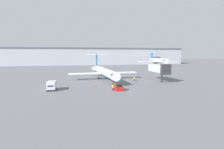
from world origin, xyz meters
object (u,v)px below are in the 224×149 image
at_px(airplane_parked_far_left, 158,61).
at_px(jet_bridge, 159,69).
at_px(worker_by_wing, 134,79).
at_px(traffic_cone_left, 95,84).
at_px(traffic_cone_right, 130,83).
at_px(pushback_tug, 118,88).
at_px(luggage_cart, 52,86).
at_px(airplane_main, 104,71).
at_px(worker_near_tug, 113,87).

height_order(airplane_parked_far_left, jet_bridge, airplane_parked_far_left).
bearing_deg(worker_by_wing, traffic_cone_left, -156.62).
height_order(traffic_cone_left, traffic_cone_right, traffic_cone_left).
bearing_deg(jet_bridge, worker_by_wing, 167.74).
relative_size(pushback_tug, luggage_cart, 1.17).
bearing_deg(traffic_cone_right, worker_by_wing, 58.13).
relative_size(worker_by_wing, traffic_cone_right, 2.13).
relative_size(airplane_main, worker_by_wing, 20.04).
relative_size(airplane_main, airplane_parked_far_left, 0.96).
height_order(luggage_cart, worker_by_wing, luggage_cart).
bearing_deg(traffic_cone_left, pushback_tug, -56.13).
bearing_deg(traffic_cone_left, jet_bridge, 11.02).
relative_size(luggage_cart, traffic_cone_left, 4.31).
bearing_deg(airplane_main, pushback_tug, -88.05).
bearing_deg(luggage_cart, traffic_cone_right, 14.65).
distance_m(airplane_main, luggage_cart, 24.20).
height_order(airplane_main, airplane_parked_far_left, airplane_parked_far_left).
bearing_deg(airplane_main, worker_near_tug, -92.05).
xyz_separation_m(worker_near_tug, worker_by_wing, (10.60, 14.45, 0.00)).
relative_size(pushback_tug, traffic_cone_right, 5.49).
relative_size(worker_near_tug, traffic_cone_left, 1.96).
height_order(airplane_main, pushback_tug, airplane_main).
bearing_deg(airplane_main, worker_by_wing, -34.61).
bearing_deg(airplane_parked_far_left, traffic_cone_right, -121.06).
relative_size(traffic_cone_left, airplane_parked_far_left, 0.02).
relative_size(traffic_cone_left, traffic_cone_right, 1.08).
height_order(pushback_tug, airplane_parked_far_left, airplane_parked_far_left).
bearing_deg(luggage_cart, traffic_cone_left, 21.92).
distance_m(traffic_cone_left, jet_bridge, 23.45).
height_order(pushback_tug, worker_by_wing, pushback_tug).
bearing_deg(airplane_main, airplane_parked_far_left, 51.70).
xyz_separation_m(traffic_cone_left, airplane_parked_far_left, (62.86, 86.85, 3.80)).
xyz_separation_m(worker_by_wing, traffic_cone_left, (-14.38, -6.22, -0.45)).
height_order(worker_near_tug, traffic_cone_right, worker_near_tug).
relative_size(luggage_cart, worker_near_tug, 2.19).
relative_size(worker_by_wing, airplane_parked_far_left, 0.05).
bearing_deg(traffic_cone_left, traffic_cone_right, 6.52).
xyz_separation_m(worker_by_wing, airplane_parked_far_left, (48.48, 80.64, 3.35)).
distance_m(worker_near_tug, airplane_parked_far_left, 112.00).
distance_m(airplane_main, worker_near_tug, 21.36).
bearing_deg(pushback_tug, airplane_main, 91.95).
height_order(pushback_tug, luggage_cart, luggage_cart).
relative_size(pushback_tug, traffic_cone_left, 5.06).
relative_size(airplane_main, traffic_cone_right, 42.75).
xyz_separation_m(luggage_cart, jet_bridge, (34.47, 9.16, 3.27)).
distance_m(worker_near_tug, traffic_cone_right, 12.16).
bearing_deg(worker_near_tug, pushback_tug, 15.65).
bearing_deg(pushback_tug, traffic_cone_right, 56.36).
xyz_separation_m(worker_near_tug, traffic_cone_right, (7.54, 9.53, -0.48)).
xyz_separation_m(pushback_tug, worker_by_wing, (9.13, 14.04, 0.18)).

